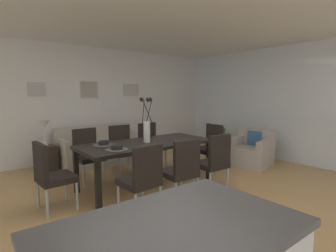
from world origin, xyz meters
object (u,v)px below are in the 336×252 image
Objects in this scene: dining_chair_head_west at (50,173)px; dining_chair_head_east at (210,145)px; dining_chair_far_left at (182,168)px; bowl_near_right at (104,142)px; framed_picture_left at (37,89)px; side_table at (46,159)px; armchair at (251,151)px; potted_plant at (219,137)px; dining_chair_near_left at (143,176)px; bowl_near_left at (117,147)px; dining_chair_near_right at (88,152)px; framed_picture_right at (131,90)px; dining_chair_mid_left at (214,160)px; framed_picture_center at (89,90)px; centerpiece_vase at (147,125)px; table_lamp at (44,127)px; dining_chair_far_right at (122,147)px; dining_chair_mid_right at (150,143)px; sofa at (101,150)px; dining_table at (147,146)px.

dining_chair_head_west is 3.03m from dining_chair_head_east.
dining_chair_far_left is 1.77m from dining_chair_head_east.
dining_chair_head_east is at bearing -5.88° from bowl_near_right.
framed_picture_left is at bearing 101.74° from bowl_near_right.
dining_chair_far_left reaches higher than side_table.
armchair is at bearing -14.62° from dining_chair_head_east.
bowl_near_right is at bearing -167.37° from potted_plant.
bowl_near_left is (-0.01, 0.67, 0.27)m from dining_chair_near_left.
dining_chair_near_right is 3.64m from potted_plant.
framed_picture_right reaches higher than dining_chair_head_west.
armchair is (3.18, -1.14, -0.23)m from dining_chair_near_right.
dining_chair_mid_left is 3.52m from framed_picture_center.
framed_picture_right reaches higher than centerpiece_vase.
framed_picture_right is at bearing -0.00° from framed_picture_left.
side_table is (-0.46, 1.01, -0.25)m from dining_chair_near_right.
framed_picture_right is at bearing 40.50° from dining_chair_near_right.
framed_picture_right reaches higher than table_lamp.
dining_chair_far_right is at bearing -177.59° from potted_plant.
sofa is at bearing 123.71° from dining_chair_mid_right.
dining_chair_far_left is 1.74m from dining_chair_head_west.
framed_picture_center is at bearing -180.00° from framed_picture_right.
dining_table is 2.39× the size of dining_chair_near_right.
dining_chair_head_west is 2.15× the size of framed_picture_right.
dining_chair_head_west is 1.00× the size of dining_chair_head_east.
dining_chair_far_left is 1.32m from bowl_near_right.
dining_table is 1.11m from dining_chair_mid_left.
dining_table is 5.15× the size of framed_picture_right.
bowl_near_left is at bearing -121.32° from dining_chair_far_right.
dining_chair_head_west reaches higher than dining_table.
dining_chair_near_right and dining_chair_mid_right have the same top height.
bowl_near_right is at bearing 119.84° from dining_chair_far_left.
table_lamp is at bearing -92.18° from framed_picture_left.
centerpiece_vase reaches higher than dining_chair_mid_right.
dining_chair_near_left and dining_chair_mid_left have the same top height.
centerpiece_vase is at bearing 88.72° from dining_chair_far_left.
sofa is 1.88× the size of armchair.
dining_chair_near_right is 1.77× the size of side_table.
centerpiece_vase reaches higher than dining_chair_head_west.
framed_picture_left reaches higher than dining_chair_head_west.
side_table is at bearing -92.18° from framed_picture_left.
centerpiece_vase is at bearing -58.90° from table_lamp.
bowl_near_left is at bearing -77.27° from table_lamp.
dining_chair_far_left is at bearing -90.81° from sofa.
centerpiece_vase is 4.32× the size of bowl_near_right.
dining_chair_head_east is 2.68m from framed_picture_right.
dining_chair_head_west is 0.51× the size of sofa.
potted_plant is (3.62, 1.24, -0.41)m from bowl_near_left.
framed_picture_center is at bearing 90.02° from centerpiece_vase.
potted_plant is (3.61, 1.91, -0.14)m from dining_chair_near_left.
framed_picture_center is 0.98× the size of framed_picture_right.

